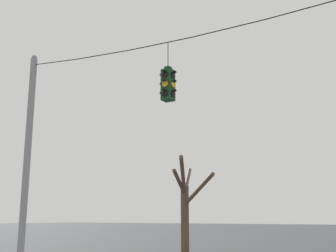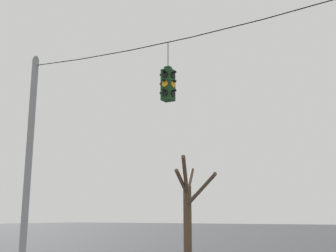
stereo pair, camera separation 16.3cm
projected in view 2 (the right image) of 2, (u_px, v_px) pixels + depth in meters
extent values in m
cylinder|color=gray|center=(29.00, 159.00, 15.91)|extent=(0.26, 0.26, 8.02)
sphere|color=gray|center=(36.00, 58.00, 16.77)|extent=(0.21, 0.21, 0.21)
cylinder|color=black|center=(56.00, 63.00, 16.08)|extent=(2.34, 0.03, 0.25)
cylinder|color=black|center=(103.00, 55.00, 14.85)|extent=(2.34, 0.03, 0.18)
cylinder|color=black|center=(159.00, 44.00, 13.62)|extent=(2.34, 0.03, 0.10)
cylinder|color=black|center=(226.00, 29.00, 12.42)|extent=(2.34, 0.03, 0.03)
cylinder|color=black|center=(306.00, 7.00, 11.23)|extent=(2.34, 0.03, 0.10)
cube|color=#143819|center=(168.00, 85.00, 13.14)|extent=(0.34, 0.34, 1.00)
cube|color=#143819|center=(168.00, 69.00, 13.26)|extent=(0.19, 0.19, 0.10)
cylinder|color=black|center=(168.00, 55.00, 13.36)|extent=(0.02, 0.02, 0.83)
cylinder|color=black|center=(165.00, 74.00, 13.05)|extent=(0.20, 0.03, 0.20)
cylinder|color=black|center=(164.00, 71.00, 13.03)|extent=(0.07, 0.12, 0.07)
cylinder|color=orange|center=(165.00, 84.00, 12.99)|extent=(0.20, 0.03, 0.20)
cylinder|color=black|center=(164.00, 81.00, 12.97)|extent=(0.07, 0.12, 0.07)
cylinder|color=black|center=(165.00, 93.00, 12.93)|extent=(0.20, 0.03, 0.20)
cylinder|color=black|center=(164.00, 90.00, 12.91)|extent=(0.07, 0.12, 0.07)
cylinder|color=black|center=(171.00, 78.00, 13.36)|extent=(0.20, 0.03, 0.20)
cylinder|color=black|center=(172.00, 75.00, 13.42)|extent=(0.07, 0.12, 0.07)
cylinder|color=orange|center=(171.00, 87.00, 13.30)|extent=(0.20, 0.03, 0.20)
cylinder|color=black|center=(172.00, 84.00, 13.35)|extent=(0.07, 0.12, 0.07)
cylinder|color=black|center=(171.00, 96.00, 13.23)|extent=(0.20, 0.03, 0.20)
cylinder|color=black|center=(172.00, 93.00, 13.29)|extent=(0.07, 0.12, 0.07)
cylinder|color=black|center=(163.00, 77.00, 13.30)|extent=(0.03, 0.20, 0.20)
cylinder|color=black|center=(162.00, 75.00, 13.34)|extent=(0.12, 0.07, 0.07)
cylinder|color=orange|center=(163.00, 86.00, 13.24)|extent=(0.03, 0.20, 0.20)
cylinder|color=black|center=(162.00, 84.00, 13.28)|extent=(0.12, 0.07, 0.07)
cylinder|color=black|center=(163.00, 95.00, 13.18)|extent=(0.03, 0.20, 0.20)
cylinder|color=black|center=(162.00, 93.00, 13.22)|extent=(0.12, 0.07, 0.07)
cylinder|color=black|center=(173.00, 75.00, 13.11)|extent=(0.03, 0.20, 0.20)
cylinder|color=black|center=(174.00, 72.00, 13.11)|extent=(0.12, 0.07, 0.07)
cylinder|color=orange|center=(173.00, 84.00, 13.05)|extent=(0.03, 0.20, 0.20)
cylinder|color=black|center=(174.00, 81.00, 13.05)|extent=(0.12, 0.07, 0.07)
cylinder|color=black|center=(173.00, 94.00, 12.99)|extent=(0.03, 0.20, 0.20)
cylinder|color=black|center=(174.00, 91.00, 12.98)|extent=(0.12, 0.07, 0.07)
cylinder|color=brown|center=(187.00, 219.00, 22.84)|extent=(0.45, 0.45, 3.54)
cylinder|color=brown|center=(201.00, 190.00, 21.84)|extent=(2.67, 1.84, 1.61)
cylinder|color=brown|center=(190.00, 181.00, 24.19)|extent=(0.84, 1.97, 1.66)
cylinder|color=brown|center=(185.00, 176.00, 22.05)|extent=(1.32, 2.54, 1.88)
cylinder|color=brown|center=(182.00, 182.00, 22.44)|extent=(0.55, 1.89, 1.29)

